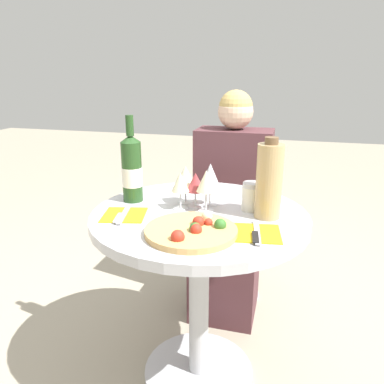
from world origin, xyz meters
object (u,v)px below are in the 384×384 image
(seated_diner, at_px, (230,217))
(dining_table, at_px, (199,255))
(chair_behind_diner, at_px, (233,226))
(pizza_large, at_px, (192,230))
(wine_bottle, at_px, (132,169))
(tall_carafe, at_px, (269,181))

(seated_diner, bearing_deg, dining_table, 87.43)
(chair_behind_diner, height_order, pizza_large, chair_behind_diner)
(dining_table, xyz_separation_m, chair_behind_diner, (0.03, 0.69, -0.16))
(pizza_large, bearing_deg, wine_bottle, 141.23)
(dining_table, xyz_separation_m, tall_carafe, (0.24, 0.02, 0.31))
(chair_behind_diner, distance_m, pizza_large, 0.95)
(chair_behind_diner, xyz_separation_m, pizza_large, (0.00, -0.89, 0.35))
(pizza_large, bearing_deg, tall_carafe, 44.50)
(seated_diner, bearing_deg, wine_bottle, 57.54)
(dining_table, bearing_deg, tall_carafe, 4.52)
(dining_table, height_order, wine_bottle, wine_bottle)
(dining_table, height_order, pizza_large, pizza_large)
(dining_table, relative_size, wine_bottle, 2.36)
(chair_behind_diner, bearing_deg, dining_table, 87.93)
(dining_table, distance_m, pizza_large, 0.27)
(chair_behind_diner, xyz_separation_m, tall_carafe, (0.22, -0.67, 0.47))
(dining_table, height_order, chair_behind_diner, chair_behind_diner)
(seated_diner, height_order, wine_bottle, seated_diner)
(dining_table, relative_size, seated_diner, 0.70)
(dining_table, xyz_separation_m, wine_bottle, (-0.29, 0.06, 0.31))
(chair_behind_diner, xyz_separation_m, wine_bottle, (-0.32, -0.63, 0.47))
(chair_behind_diner, height_order, tall_carafe, tall_carafe)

